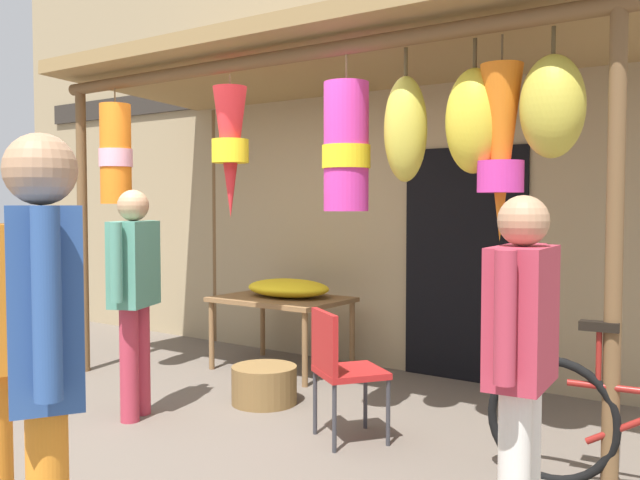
# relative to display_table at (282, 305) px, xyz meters

# --- Properties ---
(ground_plane) EXTENTS (30.00, 30.00, 0.00)m
(ground_plane) POSITION_rel_display_table_xyz_m (0.44, -1.48, -0.60)
(ground_plane) COLOR #60564C
(shop_facade) EXTENTS (10.49, 0.29, 4.35)m
(shop_facade) POSITION_rel_display_table_xyz_m (0.44, 0.73, 1.57)
(shop_facade) COLOR #9E8966
(shop_facade) RESTS_ON ground_plane
(market_stall_canopy) EXTENTS (5.01, 2.23, 2.78)m
(market_stall_canopy) POSITION_rel_display_table_xyz_m (0.96, -0.42, 1.83)
(market_stall_canopy) COLOR brown
(market_stall_canopy) RESTS_ON ground_plane
(display_table) EXTENTS (1.17, 0.83, 0.67)m
(display_table) POSITION_rel_display_table_xyz_m (0.00, 0.00, 0.00)
(display_table) COLOR brown
(display_table) RESTS_ON ground_plane
(flower_heap_on_table) EXTENTS (0.82, 0.58, 0.16)m
(flower_heap_on_table) POSITION_rel_display_table_xyz_m (0.04, 0.06, 0.15)
(flower_heap_on_table) COLOR yellow
(flower_heap_on_table) RESTS_ON display_table
(folding_chair) EXTENTS (0.56, 0.56, 0.84)m
(folding_chair) POSITION_rel_display_table_xyz_m (1.50, -1.30, -0.10)
(folding_chair) COLOR #AD1E1E
(folding_chair) RESTS_ON ground_plane
(wicker_basket_by_table) EXTENTS (0.50, 0.50, 0.29)m
(wicker_basket_by_table) POSITION_rel_display_table_xyz_m (0.57, -0.92, -0.46)
(wicker_basket_by_table) COLOR brown
(wicker_basket_by_table) RESTS_ON ground_plane
(customer_foreground) EXTENTS (0.36, 0.55, 1.62)m
(customer_foreground) POSITION_rel_display_table_xyz_m (0.05, -1.72, 0.35)
(customer_foreground) COLOR #B23347
(customer_foreground) RESTS_ON ground_plane
(shopper_by_bananas) EXTENTS (0.52, 0.39, 1.75)m
(shopper_by_bananas) POSITION_rel_display_table_xyz_m (1.85, -3.59, 0.44)
(shopper_by_bananas) COLOR orange
(shopper_by_bananas) RESTS_ON ground_plane
(passerby_at_right) EXTENTS (0.25, 0.59, 1.55)m
(passerby_at_right) POSITION_rel_display_table_xyz_m (2.96, -2.12, 0.31)
(passerby_at_right) COLOR silver
(passerby_at_right) RESTS_ON ground_plane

